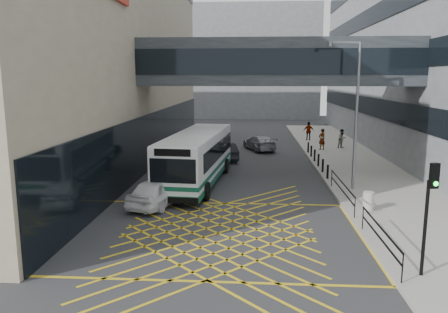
% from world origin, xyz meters
% --- Properties ---
extents(ground, '(120.00, 120.00, 0.00)m').
position_xyz_m(ground, '(0.00, 0.00, 0.00)').
color(ground, '#333335').
extents(building_whsmith, '(24.17, 42.00, 16.00)m').
position_xyz_m(building_whsmith, '(-17.98, 16.00, 8.00)').
color(building_whsmith, tan).
rests_on(building_whsmith, ground).
extents(building_far, '(28.00, 16.00, 18.00)m').
position_xyz_m(building_far, '(-2.00, 60.00, 9.00)').
color(building_far, slate).
rests_on(building_far, ground).
extents(skybridge, '(20.00, 4.10, 3.00)m').
position_xyz_m(skybridge, '(3.00, 12.00, 7.50)').
color(skybridge, '#2E3338').
rests_on(skybridge, ground).
extents(pavement, '(6.00, 54.00, 0.16)m').
position_xyz_m(pavement, '(9.00, 15.00, 0.08)').
color(pavement, '#9D988F').
rests_on(pavement, ground).
extents(box_junction, '(12.00, 9.00, 0.01)m').
position_xyz_m(box_junction, '(0.00, 0.00, 0.00)').
color(box_junction, gold).
rests_on(box_junction, ground).
extents(bus, '(3.62, 11.52, 3.18)m').
position_xyz_m(bus, '(-1.97, 8.89, 1.70)').
color(bus, silver).
rests_on(bus, ground).
extents(car_white, '(3.18, 5.11, 1.51)m').
position_xyz_m(car_white, '(-3.39, 3.95, 0.76)').
color(car_white, white).
rests_on(car_white, ground).
extents(car_dark, '(2.84, 4.73, 1.39)m').
position_xyz_m(car_dark, '(-0.80, 16.97, 0.69)').
color(car_dark, black).
rests_on(car_dark, ground).
extents(car_silver, '(3.39, 5.06, 1.45)m').
position_xyz_m(car_silver, '(2.06, 21.96, 0.73)').
color(car_silver, gray).
rests_on(car_silver, ground).
extents(traffic_light, '(0.30, 0.45, 3.77)m').
position_xyz_m(traffic_light, '(7.01, -3.98, 2.61)').
color(traffic_light, black).
rests_on(traffic_light, pavement).
extents(street_lamp, '(1.89, 0.37, 8.32)m').
position_xyz_m(street_lamp, '(7.09, 7.46, 4.90)').
color(street_lamp, slate).
rests_on(street_lamp, pavement).
extents(litter_bin, '(0.53, 0.53, 0.92)m').
position_xyz_m(litter_bin, '(7.07, 3.23, 0.62)').
color(litter_bin, '#ADA89E').
rests_on(litter_bin, pavement).
extents(kerb_railings, '(0.05, 12.54, 1.00)m').
position_xyz_m(kerb_railings, '(6.15, 1.78, 0.88)').
color(kerb_railings, black).
rests_on(kerb_railings, pavement).
extents(bollards, '(0.14, 10.14, 0.90)m').
position_xyz_m(bollards, '(6.25, 15.00, 0.61)').
color(bollards, black).
rests_on(bollards, pavement).
extents(pedestrian_a, '(0.91, 0.83, 1.87)m').
position_xyz_m(pedestrian_a, '(7.65, 21.61, 1.10)').
color(pedestrian_a, gray).
rests_on(pedestrian_a, pavement).
extents(pedestrian_b, '(0.97, 0.86, 1.72)m').
position_xyz_m(pedestrian_b, '(9.63, 22.63, 1.02)').
color(pedestrian_b, gray).
rests_on(pedestrian_b, pavement).
extents(pedestrian_c, '(1.13, 0.57, 1.88)m').
position_xyz_m(pedestrian_c, '(7.21, 27.58, 1.10)').
color(pedestrian_c, gray).
rests_on(pedestrian_c, pavement).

